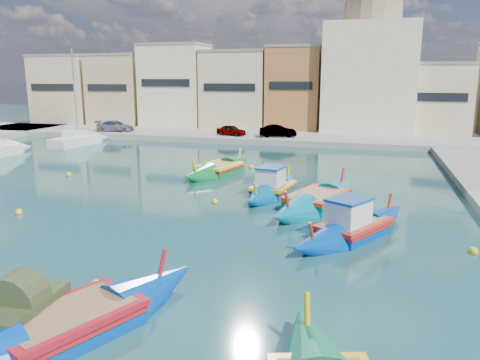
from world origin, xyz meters
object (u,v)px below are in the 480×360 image
at_px(tender_near, 20,317).
at_px(luzzu_green, 219,170).
at_px(luzzu_cyan_mid, 317,202).
at_px(luzzu_blue_south, 70,327).
at_px(luzzu_blue_cabin, 273,189).
at_px(luzzu_turquoise_cabin, 353,229).
at_px(yacht_midnorth, 5,150).
at_px(yacht_north, 87,140).
at_px(church_block, 370,62).

bearing_deg(tender_near, luzzu_green, 93.76).
bearing_deg(tender_near, luzzu_cyan_mid, 66.72).
relative_size(luzzu_green, luzzu_blue_south, 0.93).
xyz_separation_m(luzzu_green, tender_near, (1.41, -21.46, 0.18)).
relative_size(luzzu_blue_cabin, luzzu_cyan_mid, 0.81).
height_order(luzzu_blue_cabin, luzzu_green, luzzu_blue_cabin).
relative_size(luzzu_green, tender_near, 2.72).
distance_m(luzzu_turquoise_cabin, luzzu_blue_cabin, 7.86).
bearing_deg(yacht_midnorth, yacht_north, 70.38).
distance_m(church_block, luzzu_blue_cabin, 32.67).
height_order(luzzu_cyan_mid, luzzu_blue_south, luzzu_cyan_mid).
bearing_deg(church_block, luzzu_cyan_mid, -93.35).
height_order(luzzu_turquoise_cabin, luzzu_green, luzzu_turquoise_cabin).
bearing_deg(tender_near, luzzu_turquoise_cabin, 51.35).
bearing_deg(church_block, luzzu_blue_cabin, -98.63).
relative_size(luzzu_turquoise_cabin, luzzu_green, 0.99).
bearing_deg(luzzu_blue_cabin, luzzu_blue_south, -97.22).
relative_size(church_block, luzzu_turquoise_cabin, 2.28).
bearing_deg(yacht_north, luzzu_blue_cabin, -34.71).
height_order(church_block, luzzu_green, church_block).
bearing_deg(church_block, tender_near, -99.79).
relative_size(tender_near, yacht_midnorth, 0.31).
distance_m(luzzu_blue_cabin, luzzu_cyan_mid, 3.41).
bearing_deg(luzzu_turquoise_cabin, luzzu_blue_south, -123.96).
xyz_separation_m(luzzu_green, yacht_midnorth, (-20.93, 2.95, 0.12)).
bearing_deg(luzzu_cyan_mid, luzzu_blue_south, -108.61).
relative_size(luzzu_cyan_mid, tender_near, 3.08).
xyz_separation_m(luzzu_blue_cabin, luzzu_cyan_mid, (2.81, -1.95, -0.03)).
bearing_deg(yacht_north, luzzu_cyan_mid, -34.72).
relative_size(luzzu_blue_cabin, luzzu_green, 0.91).
bearing_deg(tender_near, yacht_midnorth, 132.46).
height_order(luzzu_turquoise_cabin, yacht_midnorth, yacht_midnorth).
bearing_deg(luzzu_blue_cabin, church_block, 81.37).
height_order(luzzu_blue_south, yacht_north, yacht_north).
relative_size(luzzu_green, yacht_midnorth, 0.84).
distance_m(luzzu_blue_cabin, luzzu_green, 6.89).
bearing_deg(yacht_north, tender_near, -59.16).
distance_m(luzzu_blue_south, yacht_north, 38.52).
bearing_deg(luzzu_cyan_mid, luzzu_blue_cabin, 145.24).
distance_m(luzzu_green, yacht_north, 21.16).
bearing_deg(church_block, luzzu_blue_south, -98.15).
bearing_deg(luzzu_blue_cabin, yacht_north, 145.29).
xyz_separation_m(luzzu_turquoise_cabin, luzzu_cyan_mid, (-2.04, 4.24, -0.04)).
distance_m(church_block, luzzu_blue_south, 48.94).
xyz_separation_m(luzzu_cyan_mid, luzzu_blue_south, (-4.89, -14.53, -0.02)).
xyz_separation_m(church_block, luzzu_green, (-9.68, -26.48, -8.13)).
distance_m(luzzu_blue_south, tender_near, 1.45).
distance_m(church_block, luzzu_cyan_mid, 34.27).
height_order(luzzu_green, tender_near, luzzu_green).
height_order(tender_near, yacht_north, yacht_north).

